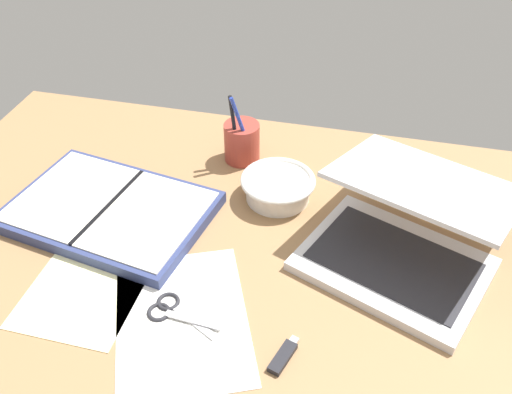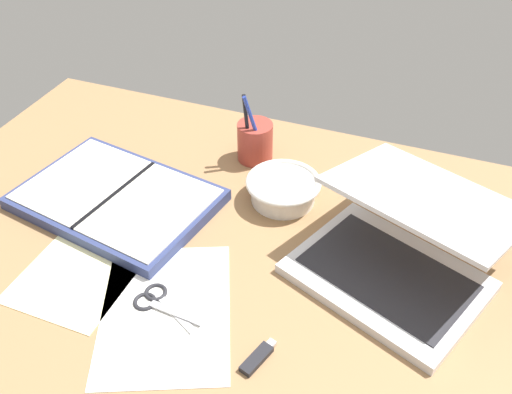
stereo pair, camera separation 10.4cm
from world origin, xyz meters
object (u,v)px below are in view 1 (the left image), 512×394
object	(u,v)px
planner	(110,210)
scissors	(171,310)
laptop	(405,236)
pen_cup	(242,142)
bowl	(278,187)

from	to	relation	value
planner	scissors	world-z (taller)	planner
planner	scissors	distance (cm)	27.69
laptop	scissors	xyz separation A→B (cm)	(-35.61, -21.20, -4.88)
planner	laptop	bearing A→B (deg)	11.57
laptop	pen_cup	bearing A→B (deg)	169.13
laptop	pen_cup	size ratio (longest dim) A/B	2.48
pen_cup	scissors	distance (cm)	44.25
laptop	scissors	bearing A→B (deg)	-127.07
laptop	planner	world-z (taller)	laptop
laptop	pen_cup	world-z (taller)	pen_cup
scissors	laptop	bearing A→B (deg)	47.27
bowl	scissors	size ratio (longest dim) A/B	1.17
bowl	pen_cup	xyz separation A→B (cm)	(-10.38, 11.45, 1.67)
pen_cup	scissors	size ratio (longest dim) A/B	1.30
pen_cup	planner	xyz separation A→B (cm)	(-20.00, -24.43, -3.15)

